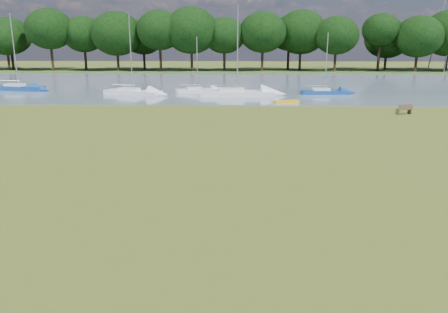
{
  "coord_description": "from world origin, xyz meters",
  "views": [
    {
      "loc": [
        -0.54,
        -20.81,
        6.44
      ],
      "look_at": [
        -1.1,
        -2.0,
        1.34
      ],
      "focal_mm": 35.0,
      "sensor_mm": 36.0,
      "label": 1
    }
  ],
  "objects_px": {
    "riverbank_bench": "(404,109)",
    "kayak": "(287,102)",
    "sailboat_0": "(197,89)",
    "sailboat_5": "(18,86)",
    "sailboat_1": "(132,91)",
    "sailboat_3": "(236,91)",
    "sailboat_4": "(324,91)"
  },
  "relations": [
    {
      "from": "riverbank_bench",
      "to": "kayak",
      "type": "relative_size",
      "value": 0.58
    },
    {
      "from": "sailboat_0",
      "to": "sailboat_5",
      "type": "distance_m",
      "value": 23.0
    },
    {
      "from": "sailboat_1",
      "to": "sailboat_0",
      "type": "bearing_deg",
      "value": 35.79
    },
    {
      "from": "sailboat_5",
      "to": "sailboat_3",
      "type": "bearing_deg",
      "value": 1.58
    },
    {
      "from": "sailboat_4",
      "to": "riverbank_bench",
      "type": "bearing_deg",
      "value": -77.78
    },
    {
      "from": "sailboat_1",
      "to": "sailboat_3",
      "type": "distance_m",
      "value": 12.32
    },
    {
      "from": "sailboat_1",
      "to": "sailboat_4",
      "type": "height_order",
      "value": "sailboat_1"
    },
    {
      "from": "kayak",
      "to": "sailboat_4",
      "type": "bearing_deg",
      "value": 37.17
    },
    {
      "from": "sailboat_3",
      "to": "riverbank_bench",
      "type": "bearing_deg",
      "value": -42.33
    },
    {
      "from": "kayak",
      "to": "sailboat_1",
      "type": "height_order",
      "value": "sailboat_1"
    },
    {
      "from": "riverbank_bench",
      "to": "sailboat_0",
      "type": "height_order",
      "value": "sailboat_0"
    },
    {
      "from": "kayak",
      "to": "sailboat_0",
      "type": "bearing_deg",
      "value": 120.57
    },
    {
      "from": "sailboat_0",
      "to": "sailboat_5",
      "type": "relative_size",
      "value": 0.7
    },
    {
      "from": "sailboat_3",
      "to": "sailboat_5",
      "type": "height_order",
      "value": "sailboat_3"
    },
    {
      "from": "sailboat_3",
      "to": "sailboat_5",
      "type": "relative_size",
      "value": 1.06
    },
    {
      "from": "sailboat_0",
      "to": "sailboat_4",
      "type": "height_order",
      "value": "sailboat_4"
    },
    {
      "from": "sailboat_5",
      "to": "riverbank_bench",
      "type": "bearing_deg",
      "value": -10.44
    },
    {
      "from": "kayak",
      "to": "sailboat_5",
      "type": "xyz_separation_m",
      "value": [
        -32.95,
        10.22,
        0.39
      ]
    },
    {
      "from": "kayak",
      "to": "sailboat_3",
      "type": "height_order",
      "value": "sailboat_3"
    },
    {
      "from": "kayak",
      "to": "sailboat_1",
      "type": "distance_m",
      "value": 18.63
    },
    {
      "from": "sailboat_5",
      "to": "sailboat_4",
      "type": "bearing_deg",
      "value": 6.91
    },
    {
      "from": "kayak",
      "to": "sailboat_3",
      "type": "xyz_separation_m",
      "value": [
        -5.17,
        5.64,
        0.39
      ]
    },
    {
      "from": "kayak",
      "to": "sailboat_4",
      "type": "relative_size",
      "value": 0.38
    },
    {
      "from": "sailboat_3",
      "to": "sailboat_4",
      "type": "height_order",
      "value": "sailboat_3"
    },
    {
      "from": "kayak",
      "to": "sailboat_4",
      "type": "xyz_separation_m",
      "value": [
        5.26,
        7.52,
        0.28
      ]
    },
    {
      "from": "sailboat_0",
      "to": "sailboat_4",
      "type": "distance_m",
      "value": 15.32
    },
    {
      "from": "sailboat_0",
      "to": "sailboat_1",
      "type": "bearing_deg",
      "value": 178.64
    },
    {
      "from": "kayak",
      "to": "sailboat_1",
      "type": "xyz_separation_m",
      "value": [
        -17.46,
        6.49,
        0.32
      ]
    },
    {
      "from": "kayak",
      "to": "sailboat_5",
      "type": "relative_size",
      "value": 0.28
    },
    {
      "from": "riverbank_bench",
      "to": "sailboat_1",
      "type": "distance_m",
      "value": 29.98
    },
    {
      "from": "kayak",
      "to": "sailboat_0",
      "type": "height_order",
      "value": "sailboat_0"
    },
    {
      "from": "kayak",
      "to": "riverbank_bench",
      "type": "bearing_deg",
      "value": -51.74
    }
  ]
}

